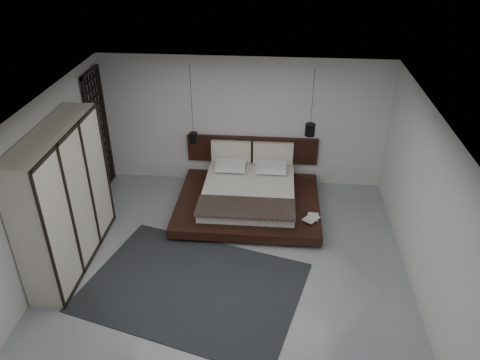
# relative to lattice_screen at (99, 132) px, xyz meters

# --- Properties ---
(floor) EXTENTS (6.00, 6.00, 0.00)m
(floor) POSITION_rel_lattice_screen_xyz_m (2.95, -2.45, -1.30)
(floor) COLOR #989BA0
(floor) RESTS_ON ground
(ceiling) EXTENTS (6.00, 6.00, 0.00)m
(ceiling) POSITION_rel_lattice_screen_xyz_m (2.95, -2.45, 1.50)
(ceiling) COLOR white
(ceiling) RESTS_ON wall_back
(wall_back) EXTENTS (6.00, 0.00, 6.00)m
(wall_back) POSITION_rel_lattice_screen_xyz_m (2.95, 0.55, 0.10)
(wall_back) COLOR silver
(wall_back) RESTS_ON floor
(wall_front) EXTENTS (6.00, 0.00, 6.00)m
(wall_front) POSITION_rel_lattice_screen_xyz_m (2.95, -5.45, 0.10)
(wall_front) COLOR silver
(wall_front) RESTS_ON floor
(wall_left) EXTENTS (0.00, 6.00, 6.00)m
(wall_left) POSITION_rel_lattice_screen_xyz_m (-0.05, -2.45, 0.10)
(wall_left) COLOR silver
(wall_left) RESTS_ON floor
(wall_right) EXTENTS (0.00, 6.00, 6.00)m
(wall_right) POSITION_rel_lattice_screen_xyz_m (5.95, -2.45, 0.10)
(wall_right) COLOR silver
(wall_right) RESTS_ON floor
(lattice_screen) EXTENTS (0.05, 0.90, 2.60)m
(lattice_screen) POSITION_rel_lattice_screen_xyz_m (0.00, 0.00, 0.00)
(lattice_screen) COLOR black
(lattice_screen) RESTS_ON floor
(bed) EXTENTS (2.82, 2.41, 1.08)m
(bed) POSITION_rel_lattice_screen_xyz_m (3.14, -0.54, -1.01)
(bed) COLOR black
(bed) RESTS_ON floor
(book_lower) EXTENTS (0.24, 0.30, 0.03)m
(book_lower) POSITION_rel_lattice_screen_xyz_m (4.30, -1.20, -1.02)
(book_lower) COLOR #99724C
(book_lower) RESTS_ON bed
(book_upper) EXTENTS (0.36, 0.38, 0.02)m
(book_upper) POSITION_rel_lattice_screen_xyz_m (4.28, -1.23, -1.00)
(book_upper) COLOR #99724C
(book_upper) RESTS_ON book_lower
(pendant_left) EXTENTS (0.17, 0.17, 1.60)m
(pendant_left) POSITION_rel_lattice_screen_xyz_m (1.99, -0.10, 0.01)
(pendant_left) COLOR black
(pendant_left) RESTS_ON ceiling
(pendant_right) EXTENTS (0.20, 0.20, 1.36)m
(pendant_right) POSITION_rel_lattice_screen_xyz_m (4.30, -0.10, 0.27)
(pendant_right) COLOR black
(pendant_right) RESTS_ON ceiling
(wardrobe) EXTENTS (0.58, 2.46, 2.41)m
(wardrobe) POSITION_rel_lattice_screen_xyz_m (0.25, -2.41, -0.09)
(wardrobe) COLOR beige
(wardrobe) RESTS_ON floor
(rug) EXTENTS (3.88, 3.21, 0.01)m
(rug) POSITION_rel_lattice_screen_xyz_m (2.42, -2.97, -1.29)
(rug) COLOR black
(rug) RESTS_ON floor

